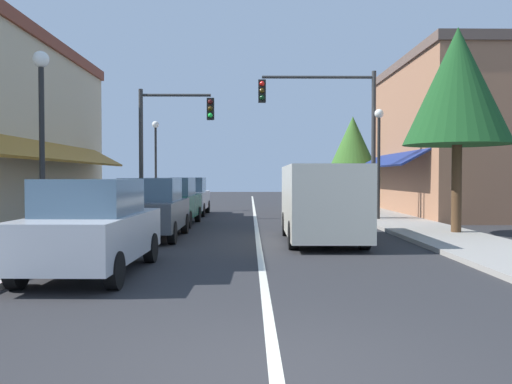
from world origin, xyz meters
TOP-DOWN VIEW (x-y plane):
  - ground_plane at (0.00, 18.00)m, footprint 80.00×80.00m
  - sidewalk_left at (-5.50, 18.00)m, footprint 2.60×56.00m
  - sidewalk_right at (5.50, 18.00)m, footprint 2.60×56.00m
  - lane_center_stripe at (0.00, 18.00)m, footprint 0.14×52.00m
  - storefront_right_block at (9.09, 20.00)m, footprint 5.90×10.20m
  - parked_car_nearest_left at (-3.16, 5.13)m, footprint 1.88×4.15m
  - parked_car_second_left at (-3.10, 10.86)m, footprint 1.79×4.11m
  - parked_car_third_left at (-3.14, 15.20)m, footprint 1.87×4.15m
  - parked_car_far_left at (-3.14, 20.44)m, footprint 1.80×4.11m
  - van_in_lane at (1.75, 10.01)m, footprint 2.06×5.21m
  - traffic_signal_mast_arm at (3.23, 16.83)m, footprint 4.78×0.50m
  - traffic_signal_left_corner at (-3.75, 17.65)m, footprint 3.17×0.50m
  - street_lamp_left_near at (-4.86, 7.18)m, footprint 0.36×0.36m
  - street_lamp_right_mid at (4.92, 16.49)m, footprint 0.36×0.36m
  - street_lamp_left_far at (-5.14, 23.12)m, footprint 0.36×0.36m
  - tree_right_near at (6.07, 11.43)m, footprint 3.24×3.24m
  - tree_right_far at (5.72, 26.01)m, footprint 2.89×2.89m

SIDE VIEW (x-z plane):
  - ground_plane at x=0.00m, z-range 0.00..0.00m
  - lane_center_stripe at x=0.00m, z-range 0.00..0.01m
  - sidewalk_left at x=-5.50m, z-range 0.00..0.12m
  - sidewalk_right at x=5.50m, z-range 0.00..0.12m
  - parked_car_nearest_left at x=-3.16m, z-range -0.01..1.76m
  - parked_car_second_left at x=-3.10m, z-range -0.01..1.76m
  - parked_car_third_left at x=-3.14m, z-range -0.01..1.76m
  - parked_car_far_left at x=-3.14m, z-range -0.01..1.76m
  - van_in_lane at x=1.75m, z-range 0.09..2.21m
  - street_lamp_right_mid at x=4.92m, z-range 0.81..5.31m
  - street_lamp_left_near at x=-4.86m, z-range 0.82..5.41m
  - street_lamp_left_far at x=-5.14m, z-range 0.82..5.53m
  - traffic_signal_left_corner at x=-3.75m, z-range 0.88..6.36m
  - storefront_right_block at x=9.09m, z-range 0.00..7.26m
  - tree_right_far at x=5.72m, z-range 1.04..6.33m
  - traffic_signal_mast_arm at x=3.23m, z-range 1.07..7.16m
  - tree_right_near at x=6.07m, z-range 1.37..7.71m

